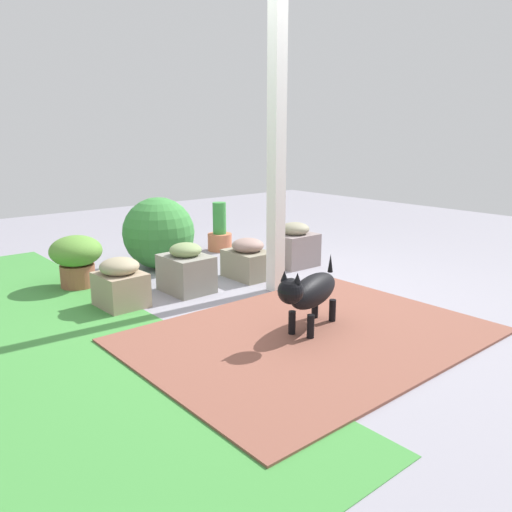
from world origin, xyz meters
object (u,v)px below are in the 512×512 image
stone_planter_near (248,260)px  round_shrub (159,233)px  stone_planter_mid (186,270)px  terracotta_pot_broad (76,257)px  porch_pillar (277,145)px  terracotta_pot_tall (220,233)px  stone_planter_nearest (295,246)px  stone_planter_far (120,283)px  dog (310,292)px

stone_planter_near → round_shrub: (0.89, 0.46, 0.19)m
stone_planter_mid → round_shrub: bearing=-15.1°
round_shrub → terracotta_pot_broad: 0.93m
porch_pillar → terracotta_pot_broad: porch_pillar is taller
terracotta_pot_broad → terracotta_pot_tall: 1.92m
stone_planter_nearest → terracotta_pot_broad: terracotta_pot_broad is taller
stone_planter_far → round_shrub: round_shrub is taller
round_shrub → dog: (-2.26, 0.10, -0.07)m
round_shrub → stone_planter_near: bearing=-152.5°
stone_planter_mid → round_shrub: size_ratio=0.62×
porch_pillar → terracotta_pot_tall: 2.02m
porch_pillar → stone_planter_near: porch_pillar is taller
stone_planter_far → round_shrub: bearing=-44.7°
terracotta_pot_broad → stone_planter_near: bearing=-119.5°
stone_planter_mid → terracotta_pot_tall: bearing=-46.8°
stone_planter_mid → dog: bearing=-174.2°
stone_planter_nearest → round_shrub: size_ratio=0.63×
round_shrub → terracotta_pot_tall: 1.01m
stone_planter_near → round_shrub: 1.02m
porch_pillar → stone_planter_nearest: size_ratio=5.47×
terracotta_pot_tall → dog: (-2.51, 1.06, 0.10)m
stone_planter_near → terracotta_pot_tall: bearing=-23.7°
porch_pillar → stone_planter_nearest: bearing=-55.6°
stone_planter_near → round_shrub: round_shrub is taller
stone_planter_nearest → terracotta_pot_tall: terracotta_pot_tall is taller
porch_pillar → terracotta_pot_tall: bearing=-19.5°
stone_planter_mid → stone_planter_nearest: bearing=-89.2°
stone_planter_mid → terracotta_pot_tall: size_ratio=0.79×
terracotta_pot_broad → stone_planter_nearest: bearing=-110.2°
stone_planter_near → terracotta_pot_broad: terracotta_pot_broad is taller
porch_pillar → stone_planter_near: size_ratio=5.51×
stone_planter_near → stone_planter_nearest: bearing=-87.4°
stone_planter_mid → round_shrub: (0.88, -0.24, 0.17)m
stone_planter_far → round_shrub: 1.24m
stone_planter_nearest → stone_planter_near: 0.67m
round_shrub → dog: bearing=177.5°
stone_planter_mid → terracotta_pot_broad: terracotta_pot_broad is taller
stone_planter_nearest → terracotta_pot_broad: bearing=69.8°
stone_planter_far → round_shrub: (0.88, -0.87, 0.17)m
porch_pillar → terracotta_pot_tall: size_ratio=4.42×
terracotta_pot_tall → round_shrub: bearing=104.5°
stone_planter_nearest → porch_pillar: bearing=124.4°
terracotta_pot_tall → stone_planter_near: bearing=156.3°
stone_planter_nearest → stone_planter_far: stone_planter_nearest is taller
stone_planter_far → dog: size_ratio=0.55×
porch_pillar → stone_planter_mid: porch_pillar is taller
porch_pillar → stone_planter_far: size_ratio=6.27×
stone_planter_mid → terracotta_pot_broad: size_ratio=0.96×
round_shrub → terracotta_pot_broad: round_shrub is taller
stone_planter_mid → dog: size_ratio=0.61×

